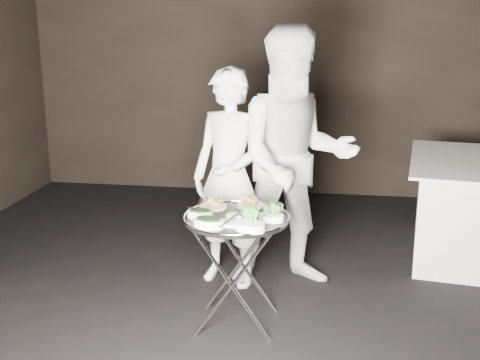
# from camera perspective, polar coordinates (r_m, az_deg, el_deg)

# --- Properties ---
(floor) EXTENTS (6.00, 7.00, 0.05)m
(floor) POSITION_cam_1_polar(r_m,az_deg,el_deg) (3.81, 1.65, -16.31)
(floor) COLOR black
(floor) RESTS_ON ground
(wall_back) EXTENTS (6.00, 0.05, 3.00)m
(wall_back) POSITION_cam_1_polar(r_m,az_deg,el_deg) (6.78, 5.48, 11.18)
(wall_back) COLOR black
(wall_back) RESTS_ON floor
(tray_stand) EXTENTS (0.50, 0.42, 0.74)m
(tray_stand) POSITION_cam_1_polar(r_m,az_deg,el_deg) (3.91, -0.33, -8.18)
(tray_stand) COLOR silver
(tray_stand) RESTS_ON floor
(serving_tray) EXTENTS (0.68, 0.68, 0.04)m
(serving_tray) POSITION_cam_1_polar(r_m,az_deg,el_deg) (3.80, -0.34, -3.61)
(serving_tray) COLOR black
(serving_tray) RESTS_ON tray_stand
(potato_plate_a) EXTENTS (0.18, 0.18, 0.07)m
(potato_plate_a) POSITION_cam_1_polar(r_m,az_deg,el_deg) (3.96, -2.56, -2.25)
(potato_plate_a) COLOR beige
(potato_plate_a) RESTS_ON serving_tray
(potato_plate_b) EXTENTS (0.19, 0.19, 0.07)m
(potato_plate_b) POSITION_cam_1_polar(r_m,az_deg,el_deg) (3.99, 0.97, -2.11)
(potato_plate_b) COLOR beige
(potato_plate_b) RESTS_ON serving_tray
(greens_bowl) EXTENTS (0.13, 0.13, 0.08)m
(greens_bowl) POSITION_cam_1_polar(r_m,az_deg,el_deg) (3.88, 3.18, -2.53)
(greens_bowl) COLOR white
(greens_bowl) RESTS_ON serving_tray
(asparagus_plate_a) EXTENTS (0.19, 0.15, 0.03)m
(asparagus_plate_a) POSITION_cam_1_polar(r_m,az_deg,el_deg) (3.79, -0.14, -3.25)
(asparagus_plate_a) COLOR white
(asparagus_plate_a) RESTS_ON serving_tray
(asparagus_plate_b) EXTENTS (0.21, 0.15, 0.04)m
(asparagus_plate_b) POSITION_cam_1_polar(r_m,az_deg,el_deg) (3.64, -1.12, -4.01)
(asparagus_plate_b) COLOR white
(asparagus_plate_b) RESTS_ON serving_tray
(spinach_bowl_a) EXTENTS (0.18, 0.13, 0.07)m
(spinach_bowl_a) POSITION_cam_1_polar(r_m,az_deg,el_deg) (3.77, -3.80, -3.11)
(spinach_bowl_a) COLOR white
(spinach_bowl_a) RESTS_ON serving_tray
(spinach_bowl_b) EXTENTS (0.21, 0.16, 0.08)m
(spinach_bowl_b) POSITION_cam_1_polar(r_m,az_deg,el_deg) (3.60, -3.01, -3.96)
(spinach_bowl_b) COLOR white
(spinach_bowl_b) RESTS_ON serving_tray
(broccoli_bowl_a) EXTENTS (0.18, 0.14, 0.07)m
(broccoli_bowl_a) POSITION_cam_1_polar(r_m,az_deg,el_deg) (3.71, 2.96, -3.43)
(broccoli_bowl_a) COLOR white
(broccoli_bowl_a) RESTS_ON serving_tray
(broccoli_bowl_b) EXTENTS (0.23, 0.21, 0.08)m
(broccoli_bowl_b) POSITION_cam_1_polar(r_m,az_deg,el_deg) (3.54, 0.94, -4.23)
(broccoli_bowl_b) COLOR white
(broccoli_bowl_b) RESTS_ON serving_tray
(serving_utensils) EXTENTS (0.59, 0.45, 0.01)m
(serving_utensils) POSITION_cam_1_polar(r_m,az_deg,el_deg) (3.84, 0.06, -2.46)
(serving_utensils) COLOR silver
(serving_utensils) RESTS_ON serving_tray
(waiter_left) EXTENTS (0.68, 0.55, 1.63)m
(waiter_left) POSITION_cam_1_polar(r_m,az_deg,el_deg) (4.44, -0.98, 0.18)
(waiter_left) COLOR silver
(waiter_left) RESTS_ON floor
(waiter_right) EXTENTS (1.09, 0.95, 1.92)m
(waiter_right) POSITION_cam_1_polar(r_m,az_deg,el_deg) (4.39, 5.22, 1.90)
(waiter_right) COLOR silver
(waiter_right) RESTS_ON floor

